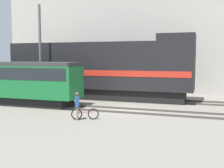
{
  "coord_description": "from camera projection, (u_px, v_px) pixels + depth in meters",
  "views": [
    {
      "loc": [
        5.36,
        -19.27,
        3.82
      ],
      "look_at": [
        -1.26,
        0.48,
        1.8
      ],
      "focal_mm": 45.0,
      "sensor_mm": 36.0,
      "label": 1
    }
  ],
  "objects": [
    {
      "name": "streetcar",
      "position": [
        9.0,
        80.0,
        22.63
      ],
      "size": [
        11.99,
        2.54,
        3.42
      ],
      "color": "black",
      "rests_on": "ground"
    },
    {
      "name": "bicycle",
      "position": [
        85.0,
        114.0,
        17.13
      ],
      "size": [
        1.59,
        0.74,
        0.74
      ],
      "color": "black",
      "rests_on": "ground"
    },
    {
      "name": "building_backdrop",
      "position": [
        157.0,
        41.0,
        31.86
      ],
      "size": [
        34.69,
        6.0,
        11.26
      ],
      "color": "#B7B2A8",
      "rests_on": "ground"
    },
    {
      "name": "ground_plane",
      "position": [
        126.0,
        110.0,
        20.25
      ],
      "size": [
        120.0,
        120.0,
        0.0
      ],
      "primitive_type": "plane",
      "color": "slate"
    },
    {
      "name": "track_near",
      "position": [
        124.0,
        110.0,
        19.76
      ],
      "size": [
        60.0,
        1.5,
        0.14
      ],
      "color": "#47423D",
      "rests_on": "ground"
    },
    {
      "name": "track_far",
      "position": [
        141.0,
        100.0,
        24.62
      ],
      "size": [
        60.0,
        1.51,
        0.14
      ],
      "color": "#47423D",
      "rests_on": "ground"
    },
    {
      "name": "person",
      "position": [
        77.0,
        103.0,
        16.9
      ],
      "size": [
        0.34,
        0.42,
        1.72
      ],
      "color": "#8C7A5B",
      "rests_on": "ground"
    },
    {
      "name": "freight_locomotive",
      "position": [
        100.0,
        69.0,
        25.58
      ],
      "size": [
        16.88,
        3.04,
        5.7
      ],
      "color": "black",
      "rests_on": "ground"
    },
    {
      "name": "utility_pole_center",
      "position": [
        40.0,
        53.0,
        24.45
      ],
      "size": [
        0.23,
        0.23,
        8.31
      ],
      "color": "#595959",
      "rests_on": "ground"
    }
  ]
}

